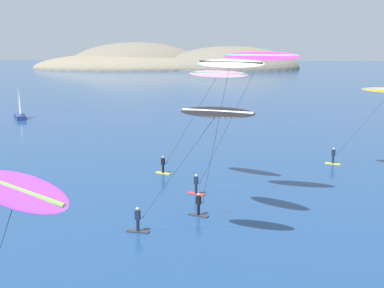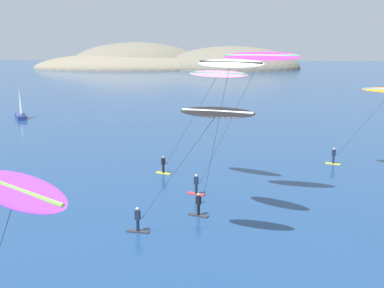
{
  "view_description": "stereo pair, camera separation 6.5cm",
  "coord_description": "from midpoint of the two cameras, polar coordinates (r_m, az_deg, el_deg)",
  "views": [
    {
      "loc": [
        7.72,
        -9.05,
        12.35
      ],
      "look_at": [
        5.84,
        22.72,
        5.5
      ],
      "focal_mm": 45.0,
      "sensor_mm": 36.0,
      "label": 1
    },
    {
      "loc": [
        7.79,
        -9.04,
        12.35
      ],
      "look_at": [
        5.84,
        22.72,
        5.5
      ],
      "focal_mm": 45.0,
      "sensor_mm": 36.0,
      "label": 2
    }
  ],
  "objects": [
    {
      "name": "sailboat_near",
      "position": [
        83.0,
        -19.77,
        3.32
      ],
      "size": [
        3.8,
        5.62,
        5.7
      ],
      "color": "navy",
      "rests_on": "ground"
    },
    {
      "name": "headland_island",
      "position": [
        226.12,
        -3.31,
        8.99
      ],
      "size": [
        121.27,
        62.27,
        23.37
      ],
      "color": "#7A705B",
      "rests_on": "ground"
    },
    {
      "name": "kitesurfer_magenta",
      "position": [
        36.77,
        7.53,
        9.09
      ],
      "size": [
        8.64,
        2.93,
        11.61
      ],
      "color": "red",
      "rests_on": "ground"
    },
    {
      "name": "kitesurfer_purple",
      "position": [
        18.09,
        -20.5,
        -6.44
      ],
      "size": [
        6.84,
        5.22,
        7.78
      ],
      "color": "#2D2D33",
      "rests_on": "ground"
    },
    {
      "name": "kitesurfer_white",
      "position": [
        31.54,
        4.11,
        7.99
      ],
      "size": [
        5.3,
        3.99,
        11.26
      ],
      "color": "#2D2D33",
      "rests_on": "ground"
    },
    {
      "name": "kitesurfer_black",
      "position": [
        28.47,
        1.9,
        2.34
      ],
      "size": [
        8.29,
        3.22,
        8.58
      ],
      "color": "#2D2D33",
      "rests_on": "ground"
    },
    {
      "name": "kitesurfer_pink",
      "position": [
        41.41,
        2.44,
        7.33
      ],
      "size": [
        8.63,
        5.17,
        9.93
      ],
      "color": "yellow",
      "rests_on": "ground"
    }
  ]
}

